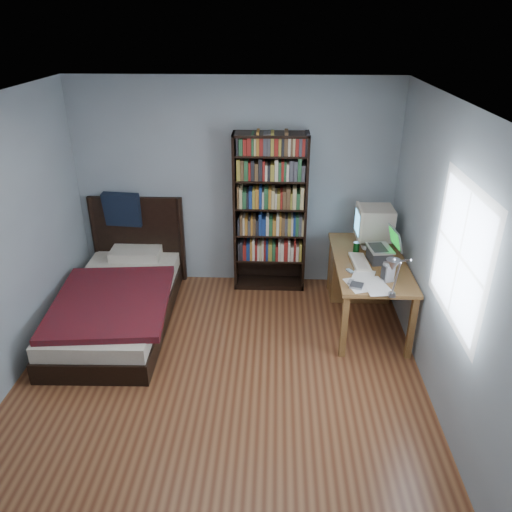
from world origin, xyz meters
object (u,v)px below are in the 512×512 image
crt_monitor (374,223)px  speaker (388,272)px  desk (362,270)px  soda_can (356,248)px  keyboard (360,262)px  laptop (381,252)px  desk_lamp (393,268)px  bookshelf (270,214)px  bed (120,297)px

crt_monitor → speaker: (0.01, -0.87, -0.16)m
desk → soda_can: soda_can is taller
soda_can → desk: bearing=59.6°
keyboard → laptop: bearing=11.5°
keyboard → desk_lamp: bearing=-89.4°
speaker → desk: bearing=77.8°
desk → laptop: 0.60m
crt_monitor → keyboard: size_ratio=1.07×
soda_can → bookshelf: (-0.95, 0.55, 0.17)m
laptop → soda_can: (-0.23, 0.20, -0.05)m
desk → soda_can: 0.45m
soda_can → desk_lamp: bearing=-86.1°
keyboard → soda_can: soda_can is taller
keyboard → bed: bearing=176.0°
speaker → bed: size_ratio=0.08×
laptop → soda_can: size_ratio=3.14×
keyboard → desk: bearing=71.7°
crt_monitor → soda_can: 0.37m
bookshelf → keyboard: bearing=-40.2°
desk → bookshelf: (-1.08, 0.34, 0.55)m
keyboard → bookshelf: bookshelf is taller
speaker → keyboard: bearing=102.0°
crt_monitor → laptop: 0.47m
desk → speaker: (0.10, -0.84, 0.41)m
keyboard → bookshelf: (-0.96, 0.81, 0.21)m
speaker → soda_can: bearing=90.8°
bookshelf → laptop: bearing=-32.4°
laptop → keyboard: (-0.22, -0.06, -0.09)m
soda_can → bed: size_ratio=0.05×
soda_can → bed: bed is taller
bed → speaker: bearing=-7.3°
bookshelf → bed: size_ratio=0.86×
keyboard → speaker: (0.22, -0.36, 0.07)m
keyboard → bed: size_ratio=0.19×
crt_monitor → desk_lamp: 1.56m
desk → desk_lamp: desk_lamp is taller
bed → bookshelf: bearing=26.3°
bed → keyboard: bearing=0.0°
speaker → bookshelf: 1.67m
crt_monitor → bookshelf: 1.20m
desk_lamp → bed: desk_lamp is taller
crt_monitor → desk: bearing=-161.4°
crt_monitor → bed: bearing=-169.8°
keyboard → bed: 2.65m
desk → bed: (-2.72, -0.48, -0.16)m
crt_monitor → bed: (-2.81, -0.51, -0.73)m
crt_monitor → laptop: crt_monitor is taller
laptop → keyboard: size_ratio=0.91×
desk_lamp → bed: bearing=159.1°
crt_monitor → soda_can: bearing=-130.9°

